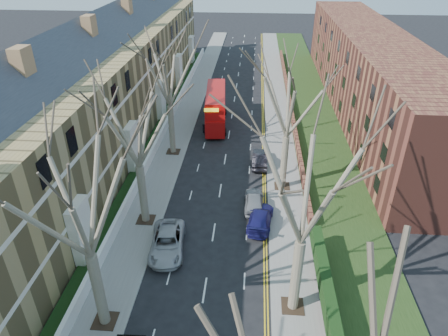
# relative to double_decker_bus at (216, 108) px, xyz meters

# --- Properties ---
(pavement_left) EXTENTS (3.00, 102.00, 0.12)m
(pavement_left) POSITION_rel_double_decker_bus_xyz_m (-4.18, 3.03, -2.00)
(pavement_left) COLOR slate
(pavement_left) RESTS_ON ground
(pavement_right) EXTENTS (3.00, 102.00, 0.12)m
(pavement_right) POSITION_rel_double_decker_bus_xyz_m (7.82, 3.03, -2.00)
(pavement_right) COLOR slate
(pavement_right) RESTS_ON ground
(terrace_left) EXTENTS (9.70, 78.00, 13.60)m
(terrace_left) POSITION_rel_double_decker_bus_xyz_m (-11.83, -4.97, 3.47)
(terrace_left) COLOR #9C844F
(terrace_left) RESTS_ON ground
(flats_right) EXTENTS (13.97, 54.00, 10.00)m
(flats_right) POSITION_rel_double_decker_bus_xyz_m (19.28, 7.03, 2.92)
(flats_right) COLOR brown
(flats_right) RESTS_ON ground
(front_wall_left) EXTENTS (0.30, 78.00, 1.00)m
(front_wall_left) POSITION_rel_double_decker_bus_xyz_m (-5.83, -4.97, -1.44)
(front_wall_left) COLOR white
(front_wall_left) RESTS_ON ground
(grass_verge_right) EXTENTS (6.00, 102.00, 0.06)m
(grass_verge_right) POSITION_rel_double_decker_bus_xyz_m (12.32, 3.03, -1.91)
(grass_verge_right) COLOR #1D3112
(grass_verge_right) RESTS_ON ground
(tree_left_mid) EXTENTS (10.50, 10.50, 14.71)m
(tree_left_mid) POSITION_rel_double_decker_bus_xyz_m (-3.88, -29.97, 7.50)
(tree_left_mid) COLOR brown
(tree_left_mid) RESTS_ON ground
(tree_left_far) EXTENTS (10.15, 10.15, 14.22)m
(tree_left_far) POSITION_rel_double_decker_bus_xyz_m (-3.88, -19.97, 7.18)
(tree_left_far) COLOR brown
(tree_left_far) RESTS_ON ground
(tree_left_dist) EXTENTS (10.50, 10.50, 14.71)m
(tree_left_dist) POSITION_rel_double_decker_bus_xyz_m (-3.88, -7.97, 7.50)
(tree_left_dist) COLOR brown
(tree_left_dist) RESTS_ON ground
(tree_right_mid) EXTENTS (10.50, 10.50, 14.71)m
(tree_right_mid) POSITION_rel_double_decker_bus_xyz_m (7.52, -27.97, 7.50)
(tree_right_mid) COLOR brown
(tree_right_mid) RESTS_ON ground
(tree_right_far) EXTENTS (10.15, 10.15, 14.22)m
(tree_right_far) POSITION_rel_double_decker_bus_xyz_m (7.52, -13.97, 7.18)
(tree_right_far) COLOR brown
(tree_right_far) RESTS_ON ground
(double_decker_bus) EXTENTS (3.11, 10.12, 4.21)m
(double_decker_bus) POSITION_rel_double_decker_bus_xyz_m (0.00, 0.00, 0.00)
(double_decker_bus) COLOR #AB0C0C
(double_decker_bus) RESTS_ON ground
(car_left_far) EXTENTS (2.93, 5.42, 1.44)m
(car_left_far) POSITION_rel_double_decker_bus_xyz_m (-1.39, -23.30, -1.34)
(car_left_far) COLOR #9FA0A5
(car_left_far) RESTS_ON ground
(car_right_near) EXTENTS (2.41, 4.76, 1.32)m
(car_right_near) POSITION_rel_double_decker_bus_xyz_m (5.48, -19.70, -1.40)
(car_right_near) COLOR navy
(car_right_near) RESTS_ON ground
(car_right_mid) EXTENTS (1.70, 4.10, 1.39)m
(car_right_mid) POSITION_rel_double_decker_bus_xyz_m (4.95, -17.39, -1.37)
(car_right_mid) COLOR gray
(car_right_mid) RESTS_ON ground
(car_right_far) EXTENTS (1.57, 4.29, 1.41)m
(car_right_far) POSITION_rel_double_decker_bus_xyz_m (5.43, -9.86, -1.36)
(car_right_far) COLOR black
(car_right_far) RESTS_ON ground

